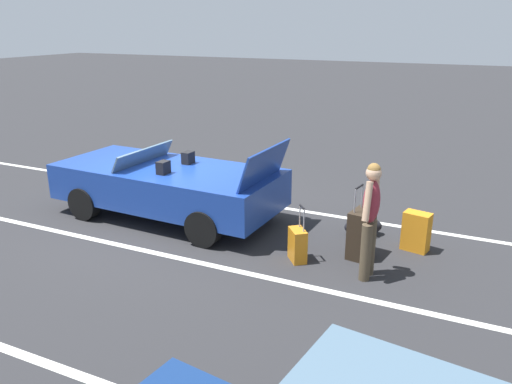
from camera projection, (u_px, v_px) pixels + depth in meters
ground_plane at (170, 216)px, 9.35m from camera, size 80.00×80.00×0.00m
lot_line_near at (205, 196)px, 10.44m from camera, size 18.00×0.12×0.01m
lot_line_mid at (119, 245)px, 8.12m from camera, size 18.00×0.12×0.01m
convertible_car at (159, 184)px, 9.24m from camera, size 4.21×1.96×1.53m
suitcase_large_black at (361, 234)px, 7.63m from camera, size 0.36×0.52×1.11m
suitcase_medium_bright at (416, 232)px, 7.86m from camera, size 0.44×0.33×0.62m
suitcase_small_carryon at (298, 245)px, 7.52m from camera, size 0.37×0.39×0.86m
duffel_bag at (363, 226)px, 8.47m from camera, size 0.70×0.59×0.34m
traveler_person at (371, 215)px, 6.83m from camera, size 0.24×0.61×1.65m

